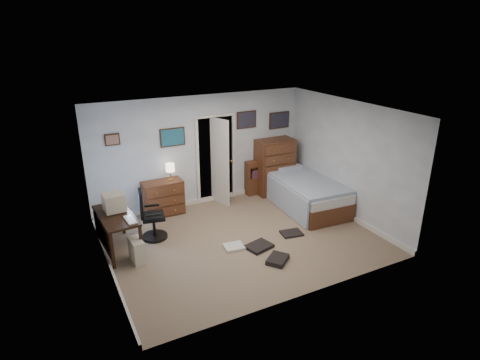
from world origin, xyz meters
name	(u,v)px	position (x,y,z in m)	size (l,w,h in m)	color
floor	(242,239)	(0.00, 0.00, -0.01)	(5.00, 4.00, 0.02)	gray
computer_desk	(112,224)	(-2.29, 0.66, 0.55)	(0.66, 1.27, 0.71)	black
crt_monitor	(114,202)	(-2.18, 0.82, 0.89)	(0.39, 0.37, 0.34)	beige
keyboard	(130,220)	(-2.02, 0.32, 0.73)	(0.14, 0.38, 0.02)	beige
pc_tower	(137,250)	(-2.00, 0.12, 0.21)	(0.22, 0.41, 0.43)	beige
office_chair	(151,220)	(-1.55, 0.82, 0.39)	(0.57, 0.57, 1.01)	black
media_stack	(98,203)	(-2.32, 2.16, 0.37)	(0.15, 0.15, 0.73)	maroon
low_dresser	(163,198)	(-1.01, 1.77, 0.38)	(0.86, 0.43, 0.76)	brown
table_lamp	(170,168)	(-0.81, 1.77, 1.03)	(0.19, 0.19, 0.37)	gold
doorway	(211,156)	(0.35, 2.27, 1.00)	(0.96, 1.12, 2.05)	black
tall_dresser	(274,166)	(1.81, 1.75, 0.68)	(0.92, 0.54, 1.35)	brown
headboard_bookcase	(263,175)	(1.57, 1.86, 0.45)	(0.94, 0.24, 0.84)	brown
bed	(304,192)	(1.98, 0.71, 0.35)	(1.32, 2.30, 0.73)	brown
wall_posters	(224,127)	(0.57, 1.98, 1.75)	(4.38, 0.04, 0.60)	#331E11
floor_clutter	(266,248)	(0.21, -0.58, 0.03)	(1.68, 1.18, 0.08)	black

